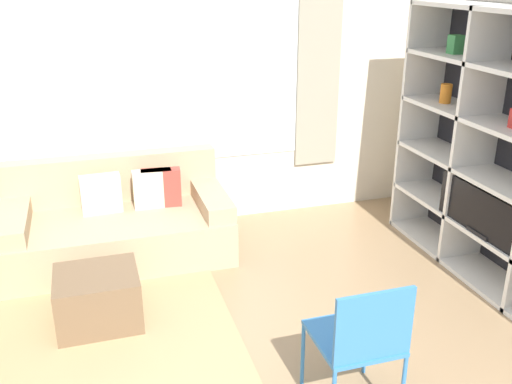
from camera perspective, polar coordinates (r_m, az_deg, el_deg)
name	(u,v)px	position (r m, az deg, el deg)	size (l,w,h in m)	color
wall_back	(152,88)	(5.34, -10.32, 10.20)	(6.41, 0.11, 2.70)	beige
area_rug	(44,332)	(4.34, -20.43, -13.03)	(2.59, 2.40, 0.01)	tan
couch_main	(119,224)	(5.13, -13.55, -3.09)	(1.88, 0.98, 0.81)	tan
ottoman	(98,299)	(4.24, -15.51, -10.23)	(0.57, 0.51, 0.39)	brown
folding_chair	(361,337)	(3.22, 10.47, -14.06)	(0.44, 0.46, 0.86)	#3375B7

